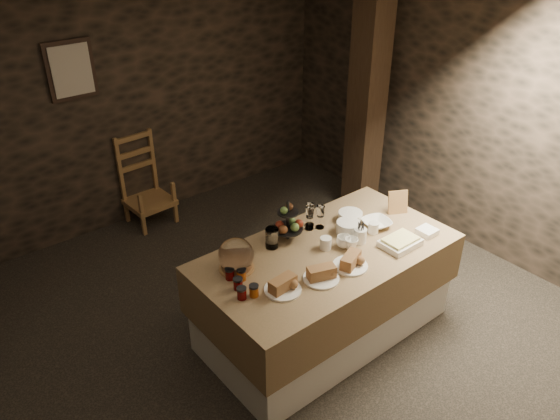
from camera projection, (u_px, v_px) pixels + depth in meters
ground_plane at (246, 351)px, 4.36m from camera, size 5.50×5.00×0.01m
room_shell at (238, 177)px, 3.57m from camera, size 5.52×5.02×2.60m
buffet_table at (325, 286)px, 4.34m from camera, size 2.03×1.08×0.80m
chair at (145, 184)px, 5.91m from camera, size 0.48×0.46×0.77m
timber_column at (367, 99)px, 5.72m from camera, size 0.30×0.30×2.60m
framed_picture at (71, 70)px, 5.05m from camera, size 0.45×0.04×0.55m
plate_stack_a at (348, 228)px, 4.36m from camera, size 0.19×0.19×0.10m
plate_stack_b at (350, 217)px, 4.53m from camera, size 0.20×0.20×0.08m
cutlery_holder at (360, 236)px, 4.24m from camera, size 0.10×0.10×0.12m
cup_a at (344, 242)px, 4.19m from camera, size 0.13×0.13×0.09m
cup_b at (351, 244)px, 4.16m from camera, size 0.11×0.11×0.10m
mug_c at (326, 243)px, 4.17m from camera, size 0.09×0.09×0.09m
mug_d at (373, 228)px, 4.37m from camera, size 0.08×0.08×0.09m
bowl at (377, 223)px, 4.46m from camera, size 0.27×0.27×0.06m
cake_dome at (236, 257)px, 3.92m from camera, size 0.26×0.26×0.26m
fruit_stand at (289, 224)px, 4.25m from camera, size 0.24×0.24×0.34m
bread_platter_left at (283, 286)px, 3.73m from camera, size 0.26×0.26×0.11m
bread_platter_center at (321, 275)px, 3.84m from camera, size 0.26×0.26×0.11m
bread_platter_right at (350, 262)px, 3.97m from camera, size 0.26×0.26×0.11m
jam_jars at (241, 284)px, 3.76m from camera, size 0.18×0.32×0.07m
tart_dish at (400, 242)px, 4.21m from camera, size 0.30×0.22×0.07m
square_dish at (427, 231)px, 4.37m from camera, size 0.14×0.14×0.04m
menu_frame at (398, 203)px, 4.63m from camera, size 0.18×0.14×0.22m
storage_jar_a at (272, 238)px, 4.17m from camera, size 0.10×0.10×0.16m
storage_jar_b at (272, 236)px, 4.23m from camera, size 0.09×0.09×0.14m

